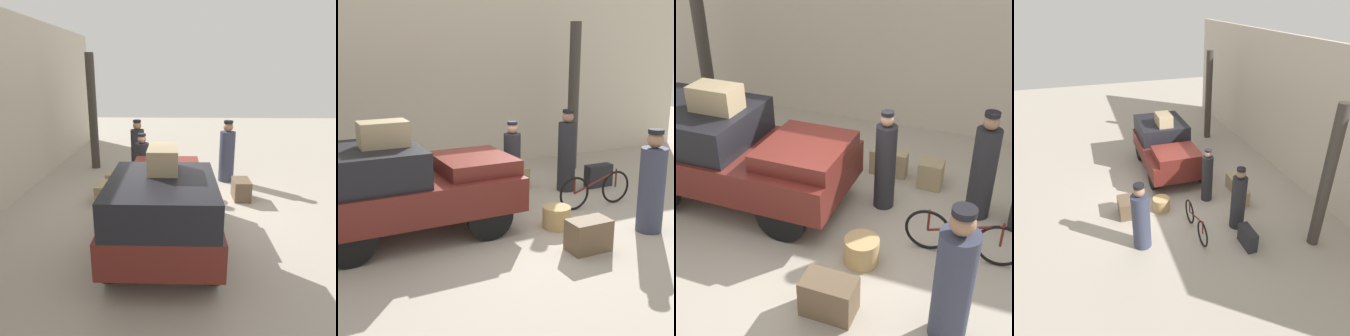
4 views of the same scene
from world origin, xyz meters
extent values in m
plane|color=#A89E8E|center=(0.00, 0.00, 0.00)|extent=(30.00, 30.00, 0.00)
cube|color=beige|center=(0.00, 4.08, 2.25)|extent=(16.00, 0.15, 4.50)
cylinder|color=#38332D|center=(-3.97, 2.69, 1.82)|extent=(0.27, 0.27, 3.64)
cylinder|color=black|center=(-0.48, 1.03, 0.40)|extent=(0.79, 0.12, 0.79)
cylinder|color=black|center=(-0.48, -0.59, 0.40)|extent=(0.79, 0.12, 0.79)
cylinder|color=black|center=(-2.68, 1.03, 0.40)|extent=(0.79, 0.12, 0.79)
cube|color=#591E19|center=(-1.58, 0.22, 0.70)|extent=(3.55, 1.78, 0.57)
cube|color=black|center=(-2.38, 0.22, 1.27)|extent=(1.96, 1.64, 0.57)
cube|color=#591E19|center=(-0.43, 0.22, 1.11)|extent=(1.24, 1.39, 0.26)
torus|color=black|center=(2.55, -0.02, 0.33)|extent=(0.66, 0.04, 0.66)
torus|color=black|center=(1.56, -0.02, 0.33)|extent=(0.66, 0.04, 0.66)
cylinder|color=#591914|center=(2.06, -0.02, 0.49)|extent=(1.00, 0.04, 0.36)
cylinder|color=#591914|center=(1.56, -0.02, 0.50)|extent=(0.04, 0.04, 0.34)
cylinder|color=#591914|center=(2.55, -0.02, 0.52)|extent=(0.04, 0.04, 0.37)
cylinder|color=tan|center=(0.78, -0.62, 0.19)|extent=(0.49, 0.49, 0.38)
cylinder|color=#33384C|center=(2.12, -1.45, 0.73)|extent=(0.44, 0.44, 1.46)
sphere|color=#936B51|center=(2.12, -1.45, 1.59)|extent=(0.27, 0.27, 0.27)
cylinder|color=black|center=(2.12, -1.45, 1.73)|extent=(0.26, 0.26, 0.07)
cylinder|color=#232328|center=(2.13, 1.13, 0.75)|extent=(0.39, 0.39, 1.50)
sphere|color=#936B51|center=(2.13, 1.13, 1.62)|extent=(0.24, 0.24, 0.24)
cylinder|color=black|center=(2.13, 1.13, 1.74)|extent=(0.23, 0.23, 0.07)
cylinder|color=#232328|center=(0.65, 0.84, 0.72)|extent=(0.33, 0.33, 1.43)
sphere|color=tan|center=(0.65, 0.84, 1.54)|extent=(0.21, 0.21, 0.21)
cylinder|color=black|center=(0.65, 0.84, 1.64)|extent=(0.20, 0.20, 0.06)
cube|color=#9E8966|center=(1.25, 1.71, 0.24)|extent=(0.41, 0.37, 0.48)
cube|color=brown|center=(0.72, -1.63, 0.25)|extent=(0.66, 0.41, 0.50)
cube|color=#9E8966|center=(0.44, 1.84, 0.23)|extent=(0.67, 0.24, 0.47)
cube|color=#9E8966|center=(-1.94, 0.22, 1.75)|extent=(0.75, 0.49, 0.40)
camera|label=1|loc=(-7.07, -0.01, 3.16)|focal=35.00mm
camera|label=2|loc=(-3.43, -7.08, 3.11)|focal=50.00mm
camera|label=3|loc=(2.38, -5.41, 4.40)|focal=50.00mm
camera|label=4|loc=(8.48, -2.44, 5.60)|focal=35.00mm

